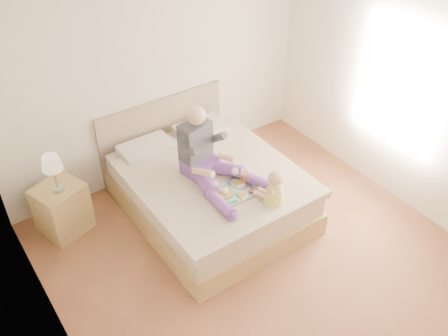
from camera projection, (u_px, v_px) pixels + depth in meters
room at (279, 142)px, 4.35m from camera, size 4.02×4.22×2.71m
bed at (206, 186)px, 5.74m from camera, size 1.70×2.18×1.00m
nightstand at (62, 209)px, 5.46m from camera, size 0.60×0.56×0.60m
lamp at (52, 165)px, 5.04m from camera, size 0.22×0.22×0.45m
adult at (207, 158)px, 5.27m from camera, size 0.70×1.06×0.84m
tray at (232, 190)px, 5.18m from camera, size 0.49×0.38×0.14m
baby at (274, 189)px, 5.01m from camera, size 0.27×0.33×0.37m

